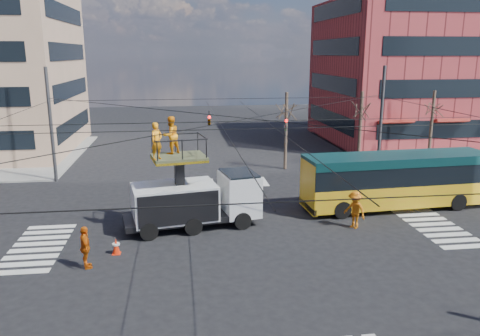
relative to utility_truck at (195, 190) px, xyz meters
name	(u,v)px	position (x,y,z in m)	size (l,w,h in m)	color
ground	(248,236)	(2.51, -1.81, -1.96)	(120.00, 120.00, 0.00)	black
sidewalk_ne	(426,145)	(23.51, 19.19, -1.90)	(18.00, 18.00, 0.12)	slate
crosswalks	(248,236)	(2.51, -1.81, -1.95)	(22.40, 22.40, 0.02)	silver
building_ne	(427,72)	(24.48, 22.17, 5.04)	(20.06, 16.06, 14.00)	maroon
overhead_network	(245,151)	(2.43, -1.41, 2.33)	(24.24, 24.24, 8.00)	#2D2D30
tree_a	(286,110)	(7.51, 11.69, 2.67)	(2.00, 2.00, 6.00)	#382B21
tree_b	(361,109)	(13.51, 11.69, 2.67)	(2.00, 2.00, 6.00)	#382B21
tree_c	(433,108)	(19.51, 11.69, 2.67)	(2.00, 2.00, 6.00)	#382B21
utility_truck	(195,190)	(0.00, 0.00, 0.00)	(7.30, 3.63, 5.79)	black
city_bus	(397,179)	(11.80, 1.52, -0.24)	(11.16, 3.29, 3.20)	gold
traffic_cone	(116,246)	(-3.72, -3.07, -1.60)	(0.36, 0.36, 0.73)	red
worker_ground	(85,248)	(-4.79, -4.39, -1.03)	(1.09, 0.45, 1.86)	#D65E0D
flagger	(355,210)	(8.19, -1.34, -0.98)	(1.27, 0.73, 1.97)	orange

